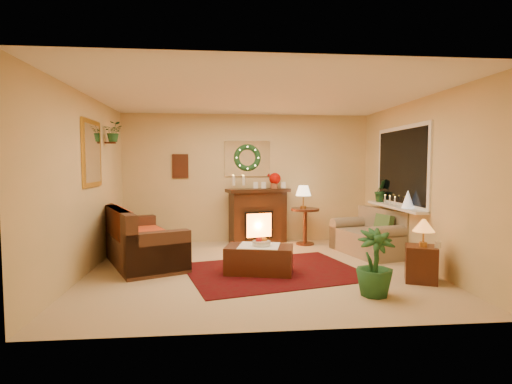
{
  "coord_description": "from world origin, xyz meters",
  "views": [
    {
      "loc": [
        -0.6,
        -5.91,
        1.59
      ],
      "look_at": [
        0.0,
        0.35,
        1.15
      ],
      "focal_mm": 28.0,
      "sensor_mm": 36.0,
      "label": 1
    }
  ],
  "objects": [
    {
      "name": "mini_tree",
      "position": [
        2.4,
        0.12,
        1.04
      ],
      "size": [
        0.19,
        0.19,
        0.28
      ],
      "primitive_type": "cone",
      "color": "white",
      "rests_on": "window_sill"
    },
    {
      "name": "side_table_round",
      "position": [
        1.11,
        1.78,
        0.33
      ],
      "size": [
        0.65,
        0.65,
        0.72
      ],
      "primitive_type": "cylinder",
      "rotation": [
        0.0,
        0.0,
        -0.2
      ],
      "color": "#54271A",
      "rests_on": "floor"
    },
    {
      "name": "wreath",
      "position": [
        0.0,
        2.19,
        1.72
      ],
      "size": [
        0.55,
        0.11,
        0.55
      ],
      "primitive_type": "torus",
      "rotation": [
        1.57,
        0.0,
        0.0
      ],
      "color": "#194719",
      "rests_on": "wall_back"
    },
    {
      "name": "wall_right",
      "position": [
        2.5,
        0.0,
        1.3
      ],
      "size": [
        4.5,
        4.5,
        0.0
      ],
      "primitive_type": "plane",
      "color": "#EFD88C",
      "rests_on": "ground"
    },
    {
      "name": "lamp_tiffany",
      "position": [
        2.13,
        -0.87,
        0.74
      ],
      "size": [
        0.29,
        0.29,
        0.42
      ],
      "primitive_type": "cone",
      "color": "orange",
      "rests_on": "end_table_square"
    },
    {
      "name": "red_throw",
      "position": [
        -1.87,
        0.81,
        0.46
      ],
      "size": [
        0.81,
        1.31,
        0.02
      ],
      "primitive_type": "cube",
      "color": "#B20F0E",
      "rests_on": "sofa"
    },
    {
      "name": "fruit_bowl",
      "position": [
        0.02,
        -0.24,
        0.45
      ],
      "size": [
        0.27,
        0.27,
        0.06
      ],
      "primitive_type": "cylinder",
      "color": "silver",
      "rests_on": "coffee_table"
    },
    {
      "name": "sofa",
      "position": [
        -1.83,
        0.63,
        0.43
      ],
      "size": [
        1.69,
        2.28,
        0.9
      ],
      "primitive_type": "cube",
      "rotation": [
        0.0,
        0.0,
        0.42
      ],
      "color": "brown",
      "rests_on": "floor"
    },
    {
      "name": "wall_back",
      "position": [
        0.0,
        2.25,
        1.3
      ],
      "size": [
        5.0,
        5.0,
        0.0
      ],
      "primitive_type": "plane",
      "color": "#EFD88C",
      "rests_on": "ground"
    },
    {
      "name": "ceiling",
      "position": [
        0.0,
        0.0,
        2.6
      ],
      "size": [
        5.0,
        5.0,
        0.0
      ],
      "primitive_type": "plane",
      "color": "white",
      "rests_on": "ground"
    },
    {
      "name": "wall_left",
      "position": [
        -2.5,
        0.0,
        1.3
      ],
      "size": [
        4.5,
        4.5,
        0.0
      ],
      "primitive_type": "plane",
      "color": "#EFD88C",
      "rests_on": "ground"
    },
    {
      "name": "wall_front",
      "position": [
        0.0,
        -2.25,
        1.3
      ],
      "size": [
        5.0,
        5.0,
        0.0
      ],
      "primitive_type": "plane",
      "color": "#EFD88C",
      "rests_on": "ground"
    },
    {
      "name": "gold_mirror",
      "position": [
        -2.48,
        0.3,
        1.75
      ],
      "size": [
        0.03,
        0.84,
        1.0
      ],
      "primitive_type": "cube",
      "color": "gold",
      "rests_on": "wall_left"
    },
    {
      "name": "sill_plant",
      "position": [
        2.41,
        1.21,
        1.08
      ],
      "size": [
        0.3,
        0.24,
        0.55
      ],
      "primitive_type": "imported",
      "color": "#1E4C26",
      "rests_on": "window_sill"
    },
    {
      "name": "wall_art",
      "position": [
        -1.35,
        2.23,
        1.55
      ],
      "size": [
        0.32,
        0.03,
        0.48
      ],
      "primitive_type": "cube",
      "color": "#381E11",
      "rests_on": "wall_back"
    },
    {
      "name": "window_sill",
      "position": [
        2.38,
        0.55,
        0.87
      ],
      "size": [
        0.22,
        1.86,
        0.04
      ],
      "primitive_type": "cube",
      "color": "white",
      "rests_on": "wall_right"
    },
    {
      "name": "mantel_candle_a",
      "position": [
        -0.29,
        2.05,
        1.26
      ],
      "size": [
        0.06,
        0.06,
        0.19
      ],
      "primitive_type": "cylinder",
      "color": "silver",
      "rests_on": "fireplace"
    },
    {
      "name": "poinsettia",
      "position": [
        0.54,
        2.02,
        1.3
      ],
      "size": [
        0.23,
        0.23,
        0.23
      ],
      "primitive_type": "sphere",
      "color": "#AC0900",
      "rests_on": "fireplace"
    },
    {
      "name": "floor",
      "position": [
        0.0,
        0.0,
        0.0
      ],
      "size": [
        5.0,
        5.0,
        0.0
      ],
      "primitive_type": "plane",
      "color": "beige",
      "rests_on": "ground"
    },
    {
      "name": "floor_palm",
      "position": [
        1.28,
        -1.33,
        0.45
      ],
      "size": [
        1.41,
        1.41,
        2.42
      ],
      "primitive_type": "imported",
      "rotation": [
        0.0,
        0.0,
        0.04
      ],
      "color": "#1E4925",
      "rests_on": "floor"
    },
    {
      "name": "coffee_table",
      "position": [
        -0.01,
        -0.22,
        0.21
      ],
      "size": [
        1.05,
        0.73,
        0.4
      ],
      "primitive_type": "cube",
      "rotation": [
        0.0,
        0.0,
        -0.23
      ],
      "color": "#362214",
      "rests_on": "floor"
    },
    {
      "name": "window_frame",
      "position": [
        2.48,
        0.55,
        1.55
      ],
      "size": [
        0.03,
        1.86,
        1.36
      ],
      "primitive_type": "cube",
      "color": "white",
      "rests_on": "wall_right"
    },
    {
      "name": "area_rug",
      "position": [
        0.22,
        -0.16,
        0.01
      ],
      "size": [
        2.84,
        2.4,
        0.01
      ],
      "primitive_type": "cube",
      "rotation": [
        0.0,
        0.0,
        0.25
      ],
      "color": "#3B0805",
      "rests_on": "floor"
    },
    {
      "name": "end_table_square",
      "position": [
        2.13,
        -0.84,
        0.27
      ],
      "size": [
        0.52,
        0.52,
        0.49
      ],
      "primitive_type": "cube",
      "rotation": [
        0.0,
        0.0,
        -0.41
      ],
      "color": "#462F19",
      "rests_on": "floor"
    },
    {
      "name": "mantel_mirror",
      "position": [
        0.0,
        2.23,
        1.7
      ],
      "size": [
        0.92,
        0.02,
        0.72
      ],
      "primitive_type": "cube",
      "color": "white",
      "rests_on": "wall_back"
    },
    {
      "name": "hanging_plant",
      "position": [
        -2.34,
        1.05,
        1.97
      ],
      "size": [
        0.33,
        0.28,
        0.36
      ],
      "primitive_type": "imported",
      "color": "#194719",
      "rests_on": "wall_left"
    },
    {
      "name": "lamp_cream",
      "position": [
        1.08,
        1.79,
        0.88
      ],
      "size": [
        0.3,
        0.3,
        0.46
      ],
      "primitive_type": "cone",
      "color": "#FFE0A9",
      "rests_on": "side_table_round"
    },
    {
      "name": "fireplace",
      "position": [
        0.2,
        2.04,
        0.55
      ],
      "size": [
        1.18,
        0.64,
        1.03
      ],
      "primitive_type": "cube",
      "rotation": [
        0.0,
        0.0,
        0.27
      ],
      "color": "#2F1C17",
      "rests_on": "floor"
    },
    {
      "name": "mantel_candle_b",
      "position": [
        -0.09,
        2.03,
        1.26
      ],
      "size": [
        0.06,
        0.06,
        0.18
      ],
      "primitive_type": "cylinder",
      "color": "beige",
      "rests_on": "fireplace"
    },
    {
      "name": "window_glass",
      "position": [
        2.47,
        0.55,
        1.55
      ],
      "size": [
        0.02,
        1.7,
        1.22
      ],
      "primitive_type": "cube",
      "color": "black",
      "rests_on": "wall_right"
    },
    {
      "name": "loveseat",
      "position": [
        2.06,
        0.86,
        0.42
      ],
      "size": [
        1.12,
        1.52,
        0.79
      ],
      "primitive_type": "cube",
      "rotation": [
        0.0,
        0.0,
        0.26
      ],
      "color": "tan",
      "rests_on": "floor"
    }
  ]
}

